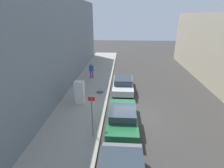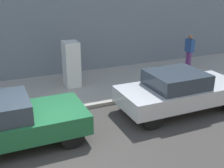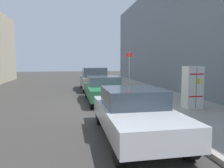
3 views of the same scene
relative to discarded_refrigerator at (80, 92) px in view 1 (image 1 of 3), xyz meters
name	(u,v)px [view 1 (image 1 of 3)]	position (x,y,z in m)	size (l,w,h in m)	color
ground_plane	(130,117)	(4.06, -1.81, -1.05)	(80.00, 80.00, 0.00)	#383533
sidewalk_slab	(78,115)	(0.24, -1.81, -0.99)	(3.92, 44.00, 0.13)	#9E998E
building_facade_near	(25,57)	(-2.94, -1.81, 3.23)	(2.43, 39.60, 8.56)	slate
discarded_refrigerator	(80,92)	(0.00, 0.00, 0.00)	(0.73, 0.61, 1.85)	white
manhole_cover	(100,92)	(1.34, 2.10, -0.92)	(0.70, 0.70, 0.02)	#47443F
street_sign_post	(92,114)	(1.76, -4.16, 0.56)	(0.36, 0.07, 2.66)	slate
pedestrian_walking_far	(91,70)	(-0.10, 5.97, 0.04)	(0.48, 0.22, 1.67)	#7A3D7F
parked_sedan_green	(122,117)	(3.49, -2.93, -0.34)	(1.86, 4.43, 1.38)	#1E6038
parked_sedan_silver	(123,84)	(3.49, 2.79, -0.33)	(1.85, 4.31, 1.40)	silver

